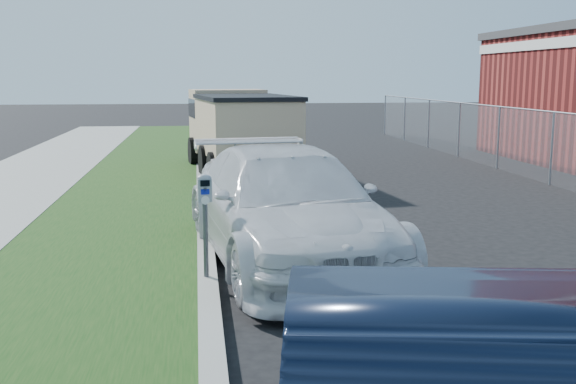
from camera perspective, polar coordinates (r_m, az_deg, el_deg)
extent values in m
plane|color=black|center=(9.34, 9.45, -6.90)|extent=(120.00, 120.00, 0.00)
cube|color=gray|center=(10.85, -7.02, -4.08)|extent=(0.25, 50.00, 0.15)
cube|color=#13380F|center=(10.95, -15.44, -4.28)|extent=(3.00, 50.00, 0.13)
plane|color=slate|center=(17.89, 21.44, 3.44)|extent=(0.00, 30.00, 30.00)
cylinder|color=gray|center=(17.82, 21.62, 6.32)|extent=(0.04, 30.00, 0.04)
cylinder|color=gray|center=(17.89, 21.44, 3.44)|extent=(0.06, 0.06, 1.80)
cylinder|color=gray|center=(20.55, 17.40, 4.40)|extent=(0.06, 0.06, 1.80)
cylinder|color=gray|center=(23.29, 14.28, 5.12)|extent=(0.06, 0.06, 1.80)
cylinder|color=gray|center=(26.09, 11.83, 5.68)|extent=(0.06, 0.06, 1.80)
cylinder|color=gray|center=(28.93, 9.84, 6.12)|extent=(0.06, 0.06, 1.80)
cylinder|color=gray|center=(31.80, 8.22, 6.47)|extent=(0.06, 0.06, 1.80)
cylinder|color=#3F4247|center=(8.55, -6.98, -4.14)|extent=(0.07, 0.07, 0.97)
cube|color=gray|center=(8.42, -7.07, 0.15)|extent=(0.18, 0.13, 0.29)
ellipsoid|color=gray|center=(8.40, -7.09, 1.13)|extent=(0.19, 0.14, 0.11)
cube|color=black|center=(8.34, -7.04, 0.74)|extent=(0.12, 0.02, 0.08)
cube|color=#0D1A92|center=(8.36, -7.03, 0.02)|extent=(0.11, 0.02, 0.07)
cylinder|color=silver|center=(8.38, -7.01, -0.70)|extent=(0.11, 0.02, 0.11)
cube|color=#3F4247|center=(8.36, -7.03, 0.21)|extent=(0.04, 0.01, 0.05)
imported|color=silver|center=(9.70, -0.07, -1.18)|extent=(2.99, 5.86, 1.63)
cube|color=black|center=(18.32, -4.01, 3.43)|extent=(2.66, 5.92, 0.31)
cube|color=tan|center=(20.27, -5.14, 6.11)|extent=(2.28, 1.86, 1.79)
cube|color=black|center=(20.25, -5.15, 7.12)|extent=(2.31, 1.88, 0.54)
cube|color=tan|center=(17.55, -3.60, 5.58)|extent=(2.59, 3.99, 1.43)
cube|color=black|center=(17.52, -3.63, 8.00)|extent=(2.69, 4.09, 0.11)
cube|color=black|center=(21.17, -5.49, 4.07)|extent=(2.14, 0.40, 0.27)
cylinder|color=black|center=(20.12, -7.94, 3.35)|extent=(0.39, 0.92, 0.89)
cylinder|color=black|center=(20.46, -2.21, 3.54)|extent=(0.39, 0.92, 0.89)
cylinder|color=black|center=(17.74, -7.00, 2.52)|extent=(0.39, 0.92, 0.89)
cylinder|color=black|center=(18.13, -0.54, 2.75)|extent=(0.39, 0.92, 0.89)
cylinder|color=black|center=(16.16, -6.21, 1.83)|extent=(0.39, 0.92, 0.89)
cylinder|color=black|center=(16.59, 0.83, 2.09)|extent=(0.39, 0.92, 0.89)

